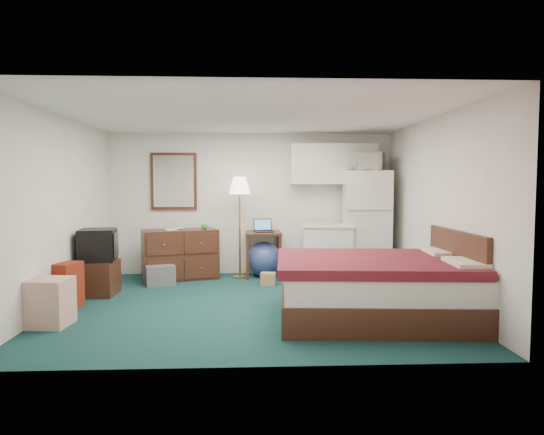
{
  "coord_description": "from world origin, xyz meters",
  "views": [
    {
      "loc": [
        -0.02,
        -6.4,
        1.61
      ],
      "look_at": [
        0.29,
        0.32,
        1.14
      ],
      "focal_mm": 32.0,
      "sensor_mm": 36.0,
      "label": 1
    }
  ],
  "objects_px": {
    "fridge": "(366,225)",
    "bed": "(375,289)",
    "desk": "(263,254)",
    "floor_lamp": "(240,227)",
    "suitcase": "(68,286)",
    "kitchen_counter": "(328,253)",
    "dresser": "(180,254)",
    "tv_stand": "(98,278)"
  },
  "relations": [
    {
      "from": "fridge",
      "to": "bed",
      "type": "height_order",
      "value": "fridge"
    },
    {
      "from": "desk",
      "to": "bed",
      "type": "height_order",
      "value": "desk"
    },
    {
      "from": "floor_lamp",
      "to": "suitcase",
      "type": "height_order",
      "value": "floor_lamp"
    },
    {
      "from": "kitchen_counter",
      "to": "suitcase",
      "type": "relative_size",
      "value": 1.49
    },
    {
      "from": "suitcase",
      "to": "kitchen_counter",
      "type": "bearing_deg",
      "value": 43.24
    },
    {
      "from": "fridge",
      "to": "floor_lamp",
      "type": "bearing_deg",
      "value": -178.59
    },
    {
      "from": "fridge",
      "to": "suitcase",
      "type": "relative_size",
      "value": 3.06
    },
    {
      "from": "dresser",
      "to": "kitchen_counter",
      "type": "distance_m",
      "value": 2.5
    },
    {
      "from": "desk",
      "to": "kitchen_counter",
      "type": "xyz_separation_m",
      "value": [
        1.09,
        -0.26,
        0.06
      ]
    },
    {
      "from": "desk",
      "to": "dresser",
      "type": "bearing_deg",
      "value": -173.9
    },
    {
      "from": "kitchen_counter",
      "to": "floor_lamp",
      "type": "bearing_deg",
      "value": -177.47
    },
    {
      "from": "fridge",
      "to": "tv_stand",
      "type": "relative_size",
      "value": 3.35
    },
    {
      "from": "tv_stand",
      "to": "suitcase",
      "type": "distance_m",
      "value": 0.77
    },
    {
      "from": "desk",
      "to": "bed",
      "type": "distance_m",
      "value": 2.98
    },
    {
      "from": "floor_lamp",
      "to": "fridge",
      "type": "xyz_separation_m",
      "value": [
        2.15,
        -0.14,
        0.05
      ]
    },
    {
      "from": "dresser",
      "to": "suitcase",
      "type": "distance_m",
      "value": 2.23
    },
    {
      "from": "desk",
      "to": "fridge",
      "type": "distance_m",
      "value": 1.83
    },
    {
      "from": "floor_lamp",
      "to": "tv_stand",
      "type": "height_order",
      "value": "floor_lamp"
    },
    {
      "from": "kitchen_counter",
      "to": "bed",
      "type": "xyz_separation_m",
      "value": [
        0.17,
        -2.43,
        -0.09
      ]
    },
    {
      "from": "dresser",
      "to": "floor_lamp",
      "type": "xyz_separation_m",
      "value": [
        1.0,
        0.08,
        0.44
      ]
    },
    {
      "from": "bed",
      "to": "fridge",
      "type": "bearing_deg",
      "value": 83.21
    },
    {
      "from": "floor_lamp",
      "to": "fridge",
      "type": "height_order",
      "value": "fridge"
    },
    {
      "from": "dresser",
      "to": "fridge",
      "type": "height_order",
      "value": "fridge"
    },
    {
      "from": "floor_lamp",
      "to": "suitcase",
      "type": "xyz_separation_m",
      "value": [
        -2.17,
        -1.98,
        -0.56
      ]
    },
    {
      "from": "tv_stand",
      "to": "suitcase",
      "type": "relative_size",
      "value": 0.91
    },
    {
      "from": "kitchen_counter",
      "to": "suitcase",
      "type": "bearing_deg",
      "value": -144.62
    },
    {
      "from": "bed",
      "to": "suitcase",
      "type": "xyz_separation_m",
      "value": [
        -3.83,
        0.63,
        -0.06
      ]
    },
    {
      "from": "suitcase",
      "to": "floor_lamp",
      "type": "bearing_deg",
      "value": 59.42
    },
    {
      "from": "dresser",
      "to": "tv_stand",
      "type": "height_order",
      "value": "dresser"
    },
    {
      "from": "dresser",
      "to": "desk",
      "type": "xyz_separation_m",
      "value": [
        1.41,
        0.17,
        -0.03
      ]
    },
    {
      "from": "kitchen_counter",
      "to": "dresser",
      "type": "bearing_deg",
      "value": -172.97
    },
    {
      "from": "tv_stand",
      "to": "suitcase",
      "type": "xyz_separation_m",
      "value": [
        -0.15,
        -0.76,
        0.05
      ]
    },
    {
      "from": "floor_lamp",
      "to": "bed",
      "type": "xyz_separation_m",
      "value": [
        1.67,
        -2.61,
        -0.5
      ]
    },
    {
      "from": "floor_lamp",
      "to": "suitcase",
      "type": "relative_size",
      "value": 2.9
    },
    {
      "from": "suitcase",
      "to": "bed",
      "type": "bearing_deg",
      "value": 7.73
    },
    {
      "from": "floor_lamp",
      "to": "tv_stand",
      "type": "xyz_separation_m",
      "value": [
        -2.02,
        -1.22,
        -0.61
      ]
    },
    {
      "from": "dresser",
      "to": "desk",
      "type": "bearing_deg",
      "value": -11.1
    },
    {
      "from": "desk",
      "to": "kitchen_counter",
      "type": "bearing_deg",
      "value": -14.25
    },
    {
      "from": "dresser",
      "to": "floor_lamp",
      "type": "relative_size",
      "value": 0.71
    },
    {
      "from": "desk",
      "to": "suitcase",
      "type": "bearing_deg",
      "value": -141.96
    },
    {
      "from": "fridge",
      "to": "bed",
      "type": "relative_size",
      "value": 0.82
    },
    {
      "from": "bed",
      "to": "kitchen_counter",
      "type": "bearing_deg",
      "value": 98.2
    }
  ]
}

